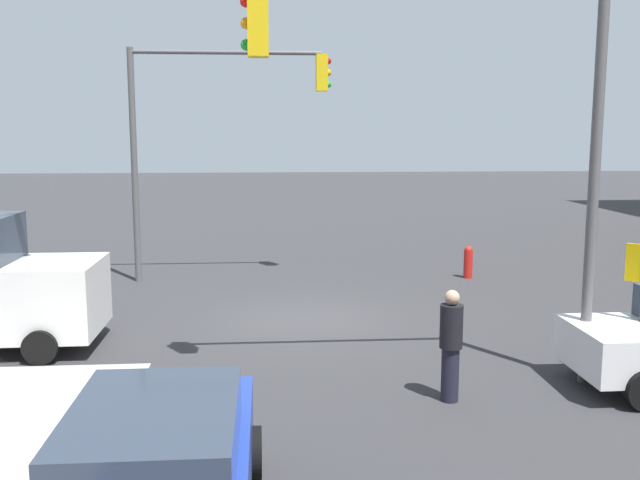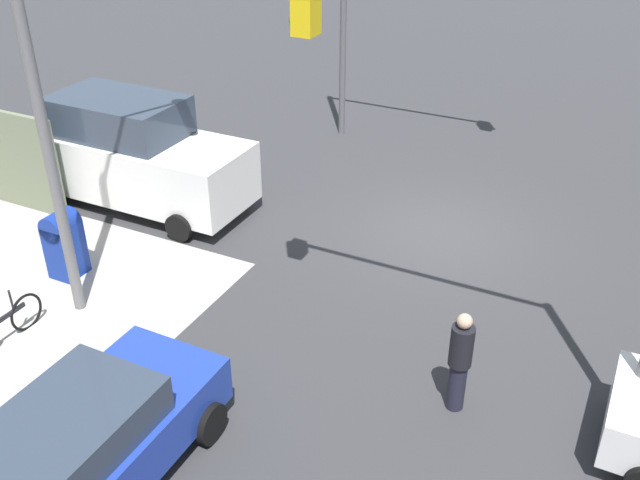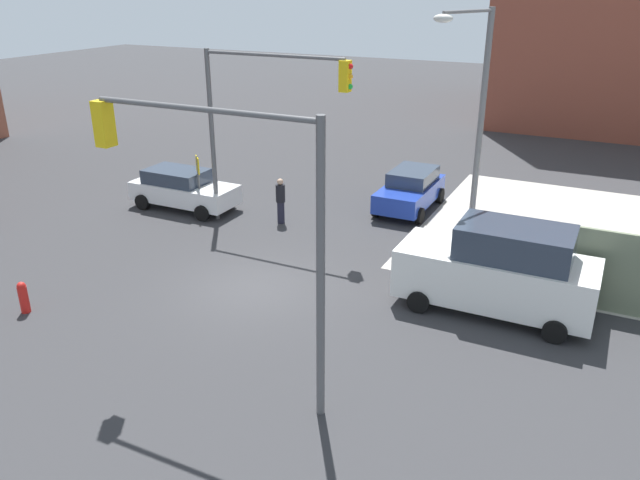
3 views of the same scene
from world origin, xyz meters
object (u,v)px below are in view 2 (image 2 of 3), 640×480
at_px(street_lamp_corner, 52,60).
at_px(pedestrian_crossing, 460,360).
at_px(van_white_delivery, 135,154).
at_px(bicycle_leaning_on_fence, 4,327).
at_px(coupe_blue, 88,444).
at_px(traffic_signal_nw_corner, 523,116).
at_px(mailbox_blue, 64,242).

height_order(street_lamp_corner, pedestrian_crossing, street_lamp_corner).
bearing_deg(van_white_delivery, bicycle_leaning_on_fence, 103.96).
height_order(coupe_blue, bicycle_leaning_on_fence, coupe_blue).
xyz_separation_m(traffic_signal_nw_corner, mailbox_blue, (8.47, 0.50, -3.89)).
relative_size(traffic_signal_nw_corner, pedestrian_crossing, 3.63).
xyz_separation_m(mailbox_blue, pedestrian_crossing, (-8.20, 0.20, 0.17)).
bearing_deg(pedestrian_crossing, street_lamp_corner, 152.41).
distance_m(traffic_signal_nw_corner, bicycle_leaning_on_fence, 9.37).
relative_size(mailbox_blue, pedestrian_crossing, 0.80).
bearing_deg(pedestrian_crossing, mailbox_blue, 148.95).
relative_size(traffic_signal_nw_corner, bicycle_leaning_on_fence, 3.71).
relative_size(traffic_signal_nw_corner, coupe_blue, 1.60).
relative_size(coupe_blue, pedestrian_crossing, 2.28).
distance_m(coupe_blue, bicycle_leaning_on_fence, 4.08).
distance_m(coupe_blue, pedestrian_crossing, 5.47).
bearing_deg(pedestrian_crossing, coupe_blue, -166.08).
height_order(street_lamp_corner, bicycle_leaning_on_fence, street_lamp_corner).
bearing_deg(pedestrian_crossing, van_white_delivery, 129.53).
bearing_deg(coupe_blue, bicycle_leaning_on_fence, -25.98).
relative_size(mailbox_blue, van_white_delivery, 0.26).
bearing_deg(traffic_signal_nw_corner, street_lamp_corner, 7.42).
distance_m(street_lamp_corner, bicycle_leaning_on_fence, 4.72).
xyz_separation_m(traffic_signal_nw_corner, bicycle_leaning_on_fence, (7.87, 2.70, -4.30)).
height_order(van_white_delivery, bicycle_leaning_on_fence, van_white_delivery).
bearing_deg(pedestrian_crossing, traffic_signal_nw_corner, 39.25).
bearing_deg(coupe_blue, van_white_delivery, -55.22).
bearing_deg(van_white_delivery, pedestrian_crossing, 159.18).
bearing_deg(street_lamp_corner, traffic_signal_nw_corner, -172.58).
bearing_deg(bicycle_leaning_on_fence, street_lamp_corner, -107.01).
distance_m(traffic_signal_nw_corner, mailbox_blue, 9.33).
relative_size(street_lamp_corner, mailbox_blue, 5.59).
xyz_separation_m(street_lamp_corner, mailbox_blue, (1.13, -0.46, -3.94)).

